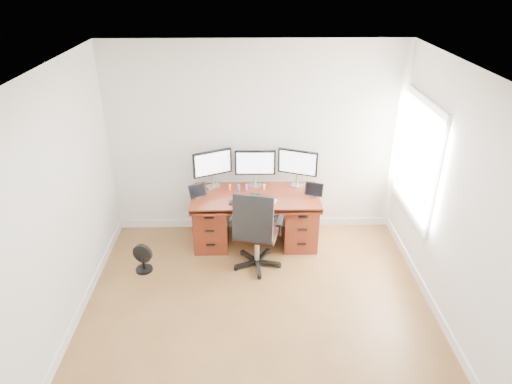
{
  "coord_description": "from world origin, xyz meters",
  "views": [
    {
      "loc": [
        -0.11,
        -3.61,
        3.57
      ],
      "look_at": [
        0.0,
        1.5,
        0.95
      ],
      "focal_mm": 32.0,
      "sensor_mm": 36.0,
      "label": 1
    }
  ],
  "objects_px": {
    "monitor_center": "(255,164)",
    "floor_fan": "(143,259)",
    "desk": "(256,216)",
    "office_chair": "(256,243)",
    "keyboard": "(258,202)"
  },
  "relations": [
    {
      "from": "office_chair",
      "to": "keyboard",
      "type": "height_order",
      "value": "office_chair"
    },
    {
      "from": "office_chair",
      "to": "monitor_center",
      "type": "height_order",
      "value": "monitor_center"
    },
    {
      "from": "desk",
      "to": "floor_fan",
      "type": "bearing_deg",
      "value": -155.59
    },
    {
      "from": "keyboard",
      "to": "monitor_center",
      "type": "bearing_deg",
      "value": 99.5
    },
    {
      "from": "office_chair",
      "to": "floor_fan",
      "type": "xyz_separation_m",
      "value": [
        -1.44,
        -0.04,
        -0.19
      ]
    },
    {
      "from": "monitor_center",
      "to": "office_chair",
      "type": "bearing_deg",
      "value": -89.25
    },
    {
      "from": "floor_fan",
      "to": "keyboard",
      "type": "xyz_separation_m",
      "value": [
        1.47,
        0.41,
        0.58
      ]
    },
    {
      "from": "keyboard",
      "to": "office_chair",
      "type": "bearing_deg",
      "value": -88.81
    },
    {
      "from": "office_chair",
      "to": "floor_fan",
      "type": "bearing_deg",
      "value": -164.97
    },
    {
      "from": "floor_fan",
      "to": "monitor_center",
      "type": "relative_size",
      "value": 0.68
    },
    {
      "from": "desk",
      "to": "monitor_center",
      "type": "bearing_deg",
      "value": 90.01
    },
    {
      "from": "office_chair",
      "to": "monitor_center",
      "type": "bearing_deg",
      "value": 103.09
    },
    {
      "from": "monitor_center",
      "to": "floor_fan",
      "type": "bearing_deg",
      "value": -147.23
    },
    {
      "from": "office_chair",
      "to": "floor_fan",
      "type": "distance_m",
      "value": 1.45
    },
    {
      "from": "floor_fan",
      "to": "keyboard",
      "type": "relative_size",
      "value": 1.39
    }
  ]
}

